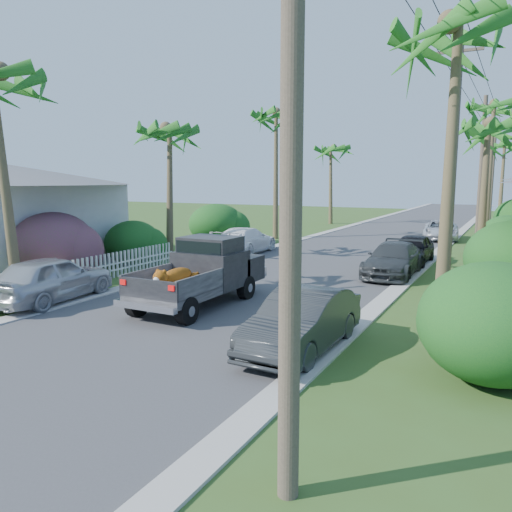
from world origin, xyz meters
The scene contains 29 objects.
ground centered at (0.00, 0.00, 0.00)m, with size 120.00×120.00×0.00m, color #37521F.
road centered at (0.00, 25.00, 0.01)m, with size 8.00×100.00×0.02m, color #38383A.
curb_left centered at (-4.30, 25.00, 0.03)m, with size 0.60×100.00×0.06m, color #A5A39E.
curb_right centered at (4.30, 25.00, 0.03)m, with size 0.60×100.00×0.06m, color #A5A39E.
pickup_truck centered at (-0.57, 5.57, 1.01)m, with size 1.98×5.12×2.06m.
parked_car_rn centered at (3.76, 2.91, 0.67)m, with size 1.42×4.08×1.34m, color #2A2D2F.
parked_car_rm centered at (3.60, 12.74, 0.65)m, with size 1.82×4.47×1.30m, color #333739.
parked_car_rf centered at (3.71, 16.08, 0.66)m, with size 1.57×3.90×1.33m, color black.
parked_car_rd centered at (3.60, 26.30, 0.62)m, with size 2.04×4.43×1.23m, color silver.
parked_car_ln centered at (-4.94, 3.44, 0.74)m, with size 1.74×4.32×1.47m, color #B9BCC1.
parked_car_lf centered at (-4.57, 15.33, 0.68)m, with size 1.90×4.68×1.36m, color white.
palm_l_b centered at (-6.80, 12.00, 6.15)m, with size 4.40×4.40×7.40m.
palm_l_c centered at (-6.00, 22.00, 7.91)m, with size 4.40×4.40×9.20m.
palm_l_d centered at (-6.50, 34.00, 6.44)m, with size 4.40×4.40×7.70m.
palm_r_a centered at (6.30, 6.00, 7.42)m, with size 4.40×4.40×8.70m.
palm_r_b centered at (6.60, 15.00, 5.95)m, with size 4.40×4.40×7.20m.
palm_r_c centered at (6.20, 26.00, 8.11)m, with size 4.40×4.40×9.40m.
palm_r_d centered at (6.50, 40.00, 6.74)m, with size 4.40×4.40×8.00m.
shrub_l_b centered at (-7.80, 6.00, 1.30)m, with size 3.00×3.30×2.60m, color #A21763.
shrub_l_c centered at (-7.40, 10.00, 1.00)m, with size 2.40×2.64×2.00m, color #12421B.
shrub_l_d centered at (-8.00, 18.00, 1.20)m, with size 3.20×3.52×2.40m, color #12421B.
shrub_r_a centered at (7.60, 3.00, 1.15)m, with size 2.80×3.08×2.30m, color #12421B.
shrub_r_b centered at (7.80, 11.00, 1.25)m, with size 3.00×3.30×2.50m, color #12421B.
shrub_r_c centered at (7.50, 20.00, 1.05)m, with size 2.60×2.86×2.10m, color #12421B.
picket_fence centered at (-6.00, 5.50, 0.50)m, with size 0.10×11.00×1.00m, color white.
utility_pole_a centered at (5.60, -2.00, 4.60)m, with size 1.60×0.26×9.00m.
utility_pole_b centered at (5.60, 13.00, 4.60)m, with size 1.60×0.26×9.00m.
utility_pole_c centered at (5.60, 28.00, 4.60)m, with size 1.60×0.26×9.00m.
utility_pole_d centered at (5.60, 43.00, 4.60)m, with size 1.60×0.26×9.00m.
Camera 1 is at (7.85, -7.13, 3.82)m, focal length 35.00 mm.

